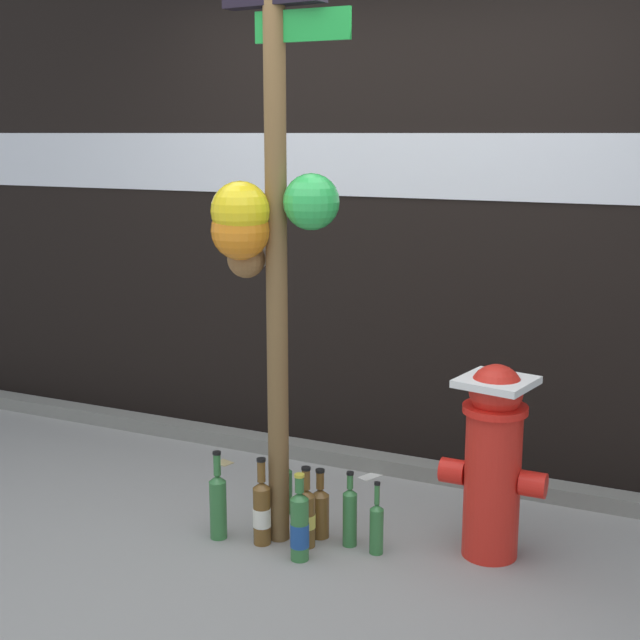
# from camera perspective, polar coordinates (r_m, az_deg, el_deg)

# --- Properties ---
(ground_plane) EXTENTS (14.00, 14.00, 0.00)m
(ground_plane) POSITION_cam_1_polar(r_m,az_deg,el_deg) (3.68, -4.15, -16.22)
(ground_plane) COLOR gray
(building_wall) EXTENTS (10.00, 0.21, 3.14)m
(building_wall) POSITION_cam_1_polar(r_m,az_deg,el_deg) (4.73, 5.37, 9.96)
(building_wall) COLOR black
(building_wall) RESTS_ON ground_plane
(curb_strip) EXTENTS (8.00, 0.12, 0.08)m
(curb_strip) POSITION_cam_1_polar(r_m,az_deg,el_deg) (4.70, 3.48, -9.16)
(curb_strip) COLOR slate
(curb_strip) RESTS_ON ground_plane
(memorial_post) EXTENTS (0.56, 0.34, 2.58)m
(memorial_post) POSITION_cam_1_polar(r_m,az_deg,el_deg) (3.57, -3.54, 8.44)
(memorial_post) COLOR brown
(memorial_post) RESTS_ON ground_plane
(fire_hydrant) EXTENTS (0.44, 0.33, 0.83)m
(fire_hydrant) POSITION_cam_1_polar(r_m,az_deg,el_deg) (3.73, 11.15, -8.72)
(fire_hydrant) COLOR red
(fire_hydrant) RESTS_ON ground_plane
(bottle_0) EXTENTS (0.08, 0.08, 0.39)m
(bottle_0) POSITION_cam_1_polar(r_m,az_deg,el_deg) (3.87, -3.79, -12.25)
(bottle_0) COLOR brown
(bottle_0) RESTS_ON ground_plane
(bottle_1) EXTENTS (0.08, 0.08, 0.36)m
(bottle_1) POSITION_cam_1_polar(r_m,az_deg,el_deg) (3.84, -0.90, -12.57)
(bottle_1) COLOR brown
(bottle_1) RESTS_ON ground_plane
(bottle_2) EXTENTS (0.06, 0.06, 0.32)m
(bottle_2) POSITION_cam_1_polar(r_m,az_deg,el_deg) (3.80, 3.68, -13.20)
(bottle_2) COLOR #337038
(bottle_2) RESTS_ON ground_plane
(bottle_3) EXTENTS (0.06, 0.06, 0.33)m
(bottle_3) POSITION_cam_1_polar(r_m,az_deg,el_deg) (3.85, 1.95, -12.50)
(bottle_3) COLOR #337038
(bottle_3) RESTS_ON ground_plane
(bottle_4) EXTENTS (0.08, 0.08, 0.38)m
(bottle_4) POSITION_cam_1_polar(r_m,az_deg,el_deg) (3.73, -1.33, -13.21)
(bottle_4) COLOR #337038
(bottle_4) RESTS_ON ground_plane
(bottle_5) EXTENTS (0.07, 0.07, 0.40)m
(bottle_5) POSITION_cam_1_polar(r_m,az_deg,el_deg) (3.93, -6.62, -11.74)
(bottle_5) COLOR #337038
(bottle_5) RESTS_ON ground_plane
(bottle_6) EXTENTS (0.06, 0.06, 0.33)m
(bottle_6) POSITION_cam_1_polar(r_m,az_deg,el_deg) (4.16, -2.25, -10.75)
(bottle_6) COLOR #337038
(bottle_6) RESTS_ON ground_plane
(bottle_7) EXTENTS (0.08, 0.08, 0.31)m
(bottle_7) POSITION_cam_1_polar(r_m,az_deg,el_deg) (3.93, 0.01, -12.21)
(bottle_7) COLOR brown
(bottle_7) RESTS_ON ground_plane
(litter_1) EXTENTS (0.11, 0.15, 0.01)m
(litter_1) POSITION_cam_1_polar(r_m,az_deg,el_deg) (4.62, 3.32, -10.03)
(litter_1) COLOR silver
(litter_1) RESTS_ON ground_plane
(litter_2) EXTENTS (0.10, 0.09, 0.01)m
(litter_2) POSITION_cam_1_polar(r_m,az_deg,el_deg) (4.82, -6.25, -9.15)
(litter_2) COLOR tan
(litter_2) RESTS_ON ground_plane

